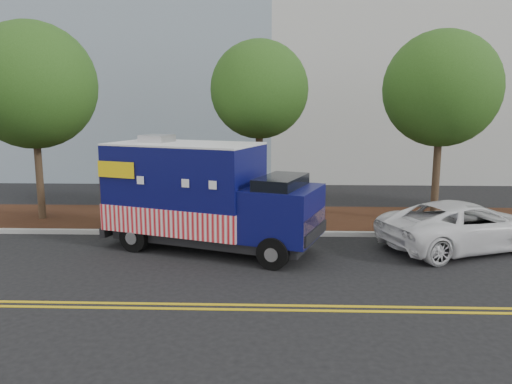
{
  "coord_description": "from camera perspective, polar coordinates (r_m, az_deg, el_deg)",
  "views": [
    {
      "loc": [
        2.12,
        -14.67,
        4.31
      ],
      "look_at": [
        1.59,
        0.6,
        1.61
      ],
      "focal_mm": 35.0,
      "sensor_mm": 36.0,
      "label": 1
    }
  ],
  "objects": [
    {
      "name": "sign_post",
      "position": [
        17.87,
        -17.28,
        -0.45
      ],
      "size": [
        0.06,
        0.06,
        2.4
      ],
      "primitive_type": "cube",
      "color": "#473828",
      "rests_on": "ground"
    },
    {
      "name": "food_truck",
      "position": [
        14.97,
        -6.2,
        -0.72
      ],
      "size": [
        6.81,
        4.35,
        3.39
      ],
      "rotation": [
        0.0,
        0.0,
        -0.35
      ],
      "color": "black",
      "rests_on": "ground"
    },
    {
      "name": "curb",
      "position": [
        16.76,
        -5.36,
        -4.66
      ],
      "size": [
        120.0,
        0.18,
        0.15
      ],
      "primitive_type": "cube",
      "color": "#9E9E99",
      "rests_on": "ground"
    },
    {
      "name": "ground",
      "position": [
        15.44,
        -6.02,
        -6.24
      ],
      "size": [
        120.0,
        120.0,
        0.0
      ],
      "primitive_type": "plane",
      "color": "black",
      "rests_on": "ground"
    },
    {
      "name": "mulch_strip",
      "position": [
        18.78,
        -4.55,
        -3.04
      ],
      "size": [
        120.0,
        4.0,
        0.15
      ],
      "primitive_type": "cube",
      "color": "black",
      "rests_on": "ground"
    },
    {
      "name": "centerline_far",
      "position": [
        11.07,
        -9.47,
        -13.01
      ],
      "size": [
        120.0,
        0.1,
        0.01
      ],
      "primitive_type": "cube",
      "color": "gold",
      "rests_on": "ground"
    },
    {
      "name": "tree_a",
      "position": [
        19.66,
        -24.17,
        11.03
      ],
      "size": [
        4.48,
        4.48,
        7.19
      ],
      "color": "#38281C",
      "rests_on": "ground"
    },
    {
      "name": "centerline_near",
      "position": [
        11.29,
        -9.21,
        -12.52
      ],
      "size": [
        120.0,
        0.1,
        0.01
      ],
      "primitive_type": "cube",
      "color": "gold",
      "rests_on": "ground"
    },
    {
      "name": "tree_c",
      "position": [
        18.46,
        20.44,
        10.97
      ],
      "size": [
        3.95,
        3.95,
        6.8
      ],
      "color": "#38281C",
      "rests_on": "ground"
    },
    {
      "name": "white_car",
      "position": [
        16.2,
        22.78,
        -3.56
      ],
      "size": [
        5.74,
        4.13,
        1.45
      ],
      "primitive_type": "imported",
      "rotation": [
        0.0,
        0.0,
        1.94
      ],
      "color": "white",
      "rests_on": "ground"
    },
    {
      "name": "tree_b",
      "position": [
        17.96,
        0.38,
        11.59
      ],
      "size": [
        3.48,
        3.48,
        6.55
      ],
      "color": "#38281C",
      "rests_on": "ground"
    }
  ]
}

